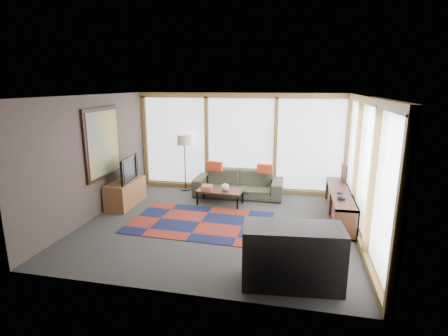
% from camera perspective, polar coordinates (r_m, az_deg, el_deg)
% --- Properties ---
extents(ground, '(5.50, 5.50, 0.00)m').
position_cam_1_polar(ground, '(7.28, -0.67, -9.17)').
color(ground, '#2B2A29').
rests_on(ground, ground).
extents(room_envelope, '(5.52, 5.02, 2.62)m').
position_cam_1_polar(room_envelope, '(7.29, 4.08, 3.47)').
color(room_envelope, '#3E342D').
rests_on(room_envelope, ground).
extents(rug, '(2.94, 1.94, 0.01)m').
position_cam_1_polar(rug, '(7.38, -3.86, -8.82)').
color(rug, maroon).
rests_on(rug, ground).
extents(sofa, '(2.26, 0.91, 0.66)m').
position_cam_1_polar(sofa, '(8.97, 2.35, -2.54)').
color(sofa, '#303326').
rests_on(sofa, ground).
extents(pillow_left, '(0.43, 0.18, 0.23)m').
position_cam_1_polar(pillow_left, '(8.95, -1.56, 0.35)').
color(pillow_left, red).
rests_on(pillow_left, sofa).
extents(pillow_right, '(0.39, 0.14, 0.21)m').
position_cam_1_polar(pillow_right, '(8.76, 6.67, -0.09)').
color(pillow_right, red).
rests_on(pillow_right, sofa).
extents(floor_lamp, '(0.38, 0.38, 1.51)m').
position_cam_1_polar(floor_lamp, '(9.43, -6.39, 0.85)').
color(floor_lamp, black).
rests_on(floor_lamp, ground).
extents(coffee_table, '(1.12, 0.63, 0.36)m').
position_cam_1_polar(coffee_table, '(8.39, -0.65, -4.76)').
color(coffee_table, '#371A10').
rests_on(coffee_table, ground).
extents(book_stack, '(0.25, 0.30, 0.10)m').
position_cam_1_polar(book_stack, '(8.37, -2.78, -3.18)').
color(book_stack, '#995238').
rests_on(book_stack, coffee_table).
extents(vase, '(0.24, 0.24, 0.17)m').
position_cam_1_polar(vase, '(8.24, 0.17, -3.15)').
color(vase, beige).
rests_on(vase, coffee_table).
extents(bookshelf, '(0.43, 2.37, 0.59)m').
position_cam_1_polar(bookshelf, '(7.92, 18.36, -5.70)').
color(bookshelf, '#371A10').
rests_on(bookshelf, ground).
extents(bowl_a, '(0.23, 0.23, 0.09)m').
position_cam_1_polar(bowl_a, '(7.29, 18.68, -4.53)').
color(bowl_a, black).
rests_on(bowl_a, bookshelf).
extents(bowl_b, '(0.19, 0.19, 0.08)m').
position_cam_1_polar(bowl_b, '(7.59, 18.54, -3.86)').
color(bowl_b, black).
rests_on(bowl_b, bookshelf).
extents(shelf_picture, '(0.10, 0.33, 0.43)m').
position_cam_1_polar(shelf_picture, '(8.47, 19.04, -0.90)').
color(shelf_picture, black).
rests_on(shelf_picture, bookshelf).
extents(tv_console, '(0.50, 1.20, 0.60)m').
position_cam_1_polar(tv_console, '(8.62, -15.73, -3.93)').
color(tv_console, brown).
rests_on(tv_console, ground).
extents(television, '(0.24, 1.00, 0.57)m').
position_cam_1_polar(television, '(8.46, -15.80, -0.16)').
color(television, black).
rests_on(television, tv_console).
extents(bar_counter, '(1.46, 0.79, 0.88)m').
position_cam_1_polar(bar_counter, '(5.19, 11.11, -13.88)').
color(bar_counter, black).
rests_on(bar_counter, ground).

